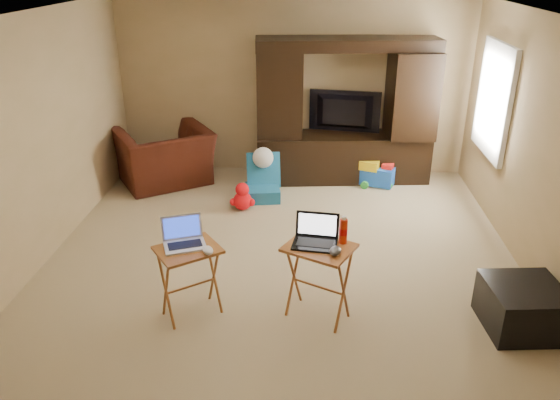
# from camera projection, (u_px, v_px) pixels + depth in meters

# --- Properties ---
(floor) EXTENTS (5.50, 5.50, 0.00)m
(floor) POSITION_uv_depth(u_px,v_px,m) (281.00, 261.00, 5.83)
(floor) COLOR #CEB58E
(floor) RESTS_ON ground
(ceiling) EXTENTS (5.50, 5.50, 0.00)m
(ceiling) POSITION_uv_depth(u_px,v_px,m) (281.00, 15.00, 4.80)
(ceiling) COLOR silver
(ceiling) RESTS_ON ground
(wall_back) EXTENTS (5.00, 0.00, 5.00)m
(wall_back) POSITION_uv_depth(u_px,v_px,m) (293.00, 87.00, 7.82)
(wall_back) COLOR tan
(wall_back) RESTS_ON ground
(wall_front) EXTENTS (5.00, 0.00, 5.00)m
(wall_front) POSITION_uv_depth(u_px,v_px,m) (249.00, 322.00, 2.81)
(wall_front) COLOR tan
(wall_front) RESTS_ON ground
(wall_left) EXTENTS (0.00, 5.50, 5.50)m
(wall_left) POSITION_uv_depth(u_px,v_px,m) (32.00, 145.00, 5.46)
(wall_left) COLOR tan
(wall_left) RESTS_ON ground
(wall_right) EXTENTS (0.00, 5.50, 5.50)m
(wall_right) POSITION_uv_depth(u_px,v_px,m) (544.00, 155.00, 5.17)
(wall_right) COLOR tan
(wall_right) RESTS_ON ground
(window_pane) EXTENTS (0.00, 1.20, 1.20)m
(window_pane) POSITION_uv_depth(u_px,v_px,m) (496.00, 100.00, 6.53)
(window_pane) COLOR white
(window_pane) RESTS_ON ground
(window_frame) EXTENTS (0.06, 1.14, 1.34)m
(window_frame) POSITION_uv_depth(u_px,v_px,m) (494.00, 100.00, 6.53)
(window_frame) COLOR white
(window_frame) RESTS_ON ground
(entertainment_center) EXTENTS (2.48, 0.84, 1.99)m
(entertainment_center) POSITION_uv_depth(u_px,v_px,m) (344.00, 112.00, 7.58)
(entertainment_center) COLOR black
(entertainment_center) RESTS_ON floor
(television) EXTENTS (1.02, 0.30, 0.58)m
(television) POSITION_uv_depth(u_px,v_px,m) (344.00, 113.00, 7.68)
(television) COLOR black
(television) RESTS_ON entertainment_center
(recliner) EXTENTS (1.58, 1.54, 0.78)m
(recliner) POSITION_uv_depth(u_px,v_px,m) (165.00, 157.00, 7.67)
(recliner) COLOR #48190F
(recliner) RESTS_ON floor
(child_rocker) EXTENTS (0.52, 0.57, 0.60)m
(child_rocker) POSITION_uv_depth(u_px,v_px,m) (262.00, 178.00, 7.19)
(child_rocker) COLOR #185C87
(child_rocker) RESTS_ON floor
(plush_toy) EXTENTS (0.33, 0.28, 0.37)m
(plush_toy) POSITION_uv_depth(u_px,v_px,m) (242.00, 196.00, 6.93)
(plush_toy) COLOR red
(plush_toy) RESTS_ON floor
(push_toy) EXTENTS (0.61, 0.52, 0.38)m
(push_toy) POSITION_uv_depth(u_px,v_px,m) (376.00, 173.00, 7.67)
(push_toy) COLOR blue
(push_toy) RESTS_ON floor
(ottoman) EXTENTS (0.69, 0.69, 0.41)m
(ottoman) POSITION_uv_depth(u_px,v_px,m) (523.00, 307.00, 4.71)
(ottoman) COLOR black
(ottoman) RESTS_ON floor
(tray_table_left) EXTENTS (0.66, 0.64, 0.67)m
(tray_table_left) POSITION_uv_depth(u_px,v_px,m) (190.00, 282.00, 4.83)
(tray_table_left) COLOR brown
(tray_table_left) RESTS_ON floor
(tray_table_right) EXTENTS (0.69, 0.65, 0.72)m
(tray_table_right) POSITION_uv_depth(u_px,v_px,m) (318.00, 282.00, 4.79)
(tray_table_right) COLOR #9A4B25
(tray_table_right) RESTS_ON floor
(laptop_left) EXTENTS (0.43, 0.40, 0.24)m
(laptop_left) POSITION_uv_depth(u_px,v_px,m) (184.00, 234.00, 4.67)
(laptop_left) COLOR silver
(laptop_left) RESTS_ON tray_table_left
(laptop_right) EXTENTS (0.41, 0.35, 0.24)m
(laptop_right) POSITION_uv_depth(u_px,v_px,m) (315.00, 233.00, 4.61)
(laptop_right) COLOR black
(laptop_right) RESTS_ON tray_table_right
(mouse_left) EXTENTS (0.13, 0.16, 0.06)m
(mouse_left) POSITION_uv_depth(u_px,v_px,m) (208.00, 250.00, 4.61)
(mouse_left) COLOR white
(mouse_left) RESTS_ON tray_table_left
(mouse_right) EXTENTS (0.13, 0.17, 0.06)m
(mouse_right) POSITION_uv_depth(u_px,v_px,m) (335.00, 251.00, 4.51)
(mouse_right) COLOR #404045
(mouse_right) RESTS_ON tray_table_right
(water_bottle) EXTENTS (0.07, 0.07, 0.22)m
(water_bottle) POSITION_uv_depth(u_px,v_px,m) (343.00, 231.00, 4.66)
(water_bottle) COLOR red
(water_bottle) RESTS_ON tray_table_right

